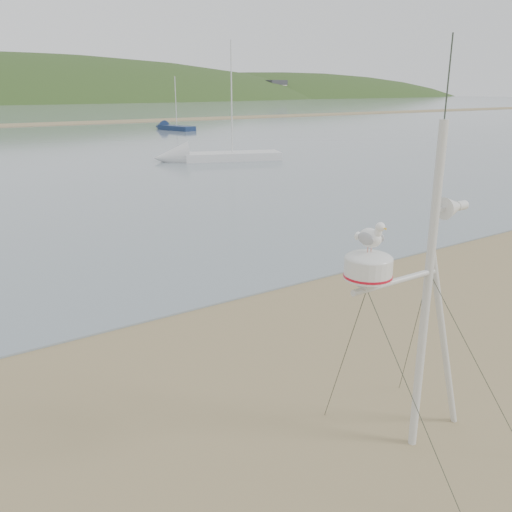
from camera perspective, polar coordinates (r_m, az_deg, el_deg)
ground at (r=7.80m, az=-6.47°, el=-18.78°), size 560.00×560.00×0.00m
mast_rig at (r=7.29m, az=16.91°, el=-10.73°), size 2.28×2.44×5.15m
sailboat_white_near at (r=35.91m, az=-6.25°, el=10.32°), size 8.45×4.81×8.17m
sailboat_blue_far at (r=64.41m, az=-9.25°, el=13.24°), size 2.93×6.50×6.30m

